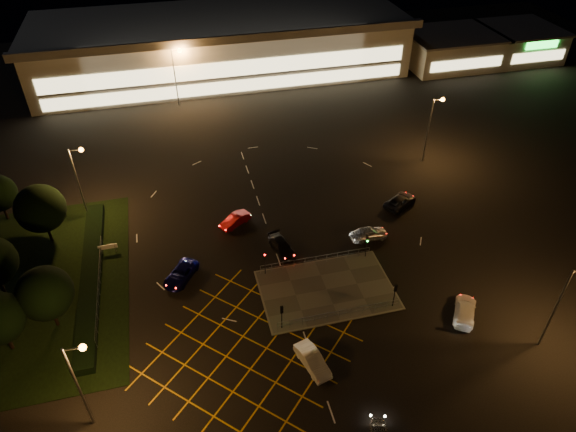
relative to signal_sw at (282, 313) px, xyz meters
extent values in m
plane|color=black|center=(4.00, 5.99, -2.37)|extent=(180.00, 180.00, 0.00)
cube|color=#4C4944|center=(6.00, 3.99, -2.31)|extent=(14.00, 9.00, 0.12)
cube|color=black|center=(-24.00, 11.99, -2.33)|extent=(18.00, 30.00, 0.08)
cube|color=black|center=(-19.00, 11.99, -1.87)|extent=(2.00, 26.00, 1.00)
cube|color=beige|center=(4.00, 67.99, 2.63)|extent=(70.00, 25.00, 10.00)
cube|color=slate|center=(4.00, 67.99, 7.83)|extent=(72.00, 26.50, 0.60)
cube|color=#FFEAA5|center=(4.00, 55.44, 2.63)|extent=(66.00, 0.20, 3.00)
cube|color=#FFEAA5|center=(4.00, 55.44, -0.57)|extent=(66.00, 0.20, 2.20)
cube|color=beige|center=(50.00, 59.99, 0.63)|extent=(18.00, 14.00, 6.00)
cube|color=slate|center=(50.00, 59.99, 3.78)|extent=(18.80, 14.80, 0.40)
cube|color=#FFEAA5|center=(50.00, 52.94, 0.23)|extent=(15.30, 0.20, 2.00)
cube|color=beige|center=(66.00, 59.99, 0.63)|extent=(14.00, 14.00, 6.00)
cube|color=slate|center=(66.00, 59.99, 3.78)|extent=(14.80, 14.80, 0.40)
cube|color=#FFEAA5|center=(66.00, 52.94, 0.23)|extent=(11.90, 0.20, 2.00)
cube|color=#19E533|center=(66.00, 52.84, 2.63)|extent=(7.00, 0.30, 1.40)
cylinder|color=slate|center=(-18.00, -6.01, 2.63)|extent=(0.20, 0.20, 10.00)
cylinder|color=slate|center=(-17.30, -6.01, 7.43)|extent=(1.40, 0.12, 0.12)
sphere|color=orange|center=(-16.60, -6.01, 7.38)|extent=(0.56, 0.56, 0.56)
cylinder|color=slate|center=(24.00, -8.01, 2.63)|extent=(0.20, 0.20, 10.00)
cylinder|color=slate|center=(-20.00, 23.99, 2.63)|extent=(0.20, 0.20, 10.00)
cylinder|color=slate|center=(-19.30, 23.99, 7.43)|extent=(1.40, 0.12, 0.12)
sphere|color=orange|center=(-18.60, 23.99, 7.38)|extent=(0.56, 0.56, 0.56)
cylinder|color=slate|center=(28.00, 25.99, 2.63)|extent=(0.20, 0.20, 10.00)
cylinder|color=slate|center=(28.70, 25.99, 7.43)|extent=(1.40, 0.12, 0.12)
sphere|color=orange|center=(29.40, 25.99, 7.38)|extent=(0.56, 0.56, 0.56)
cylinder|color=slate|center=(-6.00, 53.99, 2.63)|extent=(0.20, 0.20, 10.00)
cylinder|color=slate|center=(-5.30, 53.99, 7.43)|extent=(1.40, 0.12, 0.12)
sphere|color=orange|center=(-4.60, 53.99, 7.38)|extent=(0.56, 0.56, 0.56)
cylinder|color=slate|center=(34.00, 55.99, 2.63)|extent=(0.20, 0.20, 10.00)
cylinder|color=slate|center=(34.70, 55.99, 7.43)|extent=(1.40, 0.12, 0.12)
sphere|color=orange|center=(35.40, 55.99, 7.38)|extent=(0.56, 0.56, 0.56)
cylinder|color=black|center=(0.00, -0.01, -0.75)|extent=(0.10, 0.10, 3.00)
cube|color=black|center=(0.00, -0.01, 0.45)|extent=(0.28, 0.18, 0.90)
sphere|color=#19FF33|center=(0.00, 0.12, 0.45)|extent=(0.16, 0.16, 0.16)
cylinder|color=black|center=(12.00, -0.01, -0.75)|extent=(0.10, 0.10, 3.00)
cube|color=black|center=(12.00, -0.01, 0.45)|extent=(0.28, 0.18, 0.90)
sphere|color=#19FF33|center=(12.00, 0.12, 0.45)|extent=(0.16, 0.16, 0.16)
cylinder|color=black|center=(0.00, 7.99, -0.75)|extent=(0.10, 0.10, 3.00)
cube|color=black|center=(0.00, 7.99, 0.45)|extent=(0.28, 0.18, 0.90)
sphere|color=#FF0C0C|center=(0.00, 7.86, 0.45)|extent=(0.16, 0.16, 0.16)
cylinder|color=black|center=(12.00, 7.99, -0.75)|extent=(0.10, 0.10, 3.00)
cube|color=black|center=(12.00, 7.99, 0.45)|extent=(0.28, 0.18, 0.90)
sphere|color=#19FF33|center=(12.00, 7.86, 0.45)|extent=(0.16, 0.16, 0.16)
cylinder|color=black|center=(-26.00, 3.99, -1.11)|extent=(0.36, 0.36, 2.52)
cylinder|color=black|center=(-28.00, 11.99, -1.02)|extent=(0.36, 0.36, 2.70)
cylinder|color=black|center=(-24.00, 19.99, -0.93)|extent=(0.36, 0.36, 2.88)
sphere|color=black|center=(-24.00, 19.99, 2.59)|extent=(5.76, 5.76, 5.76)
cylinder|color=black|center=(-30.00, 25.99, -1.20)|extent=(0.36, 0.36, 2.34)
cylinder|color=black|center=(-22.00, 5.99, -1.02)|extent=(0.36, 0.36, 2.70)
sphere|color=black|center=(-22.00, 5.99, 2.28)|extent=(5.40, 5.40, 5.40)
imported|color=white|center=(1.75, -4.99, -1.61)|extent=(2.76, 4.87, 1.52)
imported|color=#0E0D52|center=(-9.25, 9.65, -1.68)|extent=(4.67, 5.36, 1.37)
imported|color=black|center=(2.75, 11.49, -1.69)|extent=(2.88, 4.98, 1.36)
imported|color=#BABDC2|center=(13.56, 11.09, -1.58)|extent=(4.69, 2.01, 1.58)
imported|color=maroon|center=(-1.81, 17.71, -1.66)|extent=(4.41, 3.56, 1.41)
imported|color=black|center=(20.07, 16.39, -1.66)|extent=(5.57, 4.67, 1.42)
imported|color=silver|center=(18.70, -2.90, -1.63)|extent=(4.51, 5.34, 1.46)
camera|label=1|loc=(-7.63, -32.97, 38.51)|focal=32.00mm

